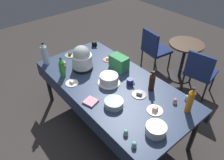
{
  "coord_description": "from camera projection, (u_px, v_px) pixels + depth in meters",
  "views": [
    {
      "loc": [
        1.67,
        -1.39,
        2.48
      ],
      "look_at": [
        0.0,
        0.0,
        0.8
      ],
      "focal_mm": 34.27,
      "sensor_mm": 36.0,
      "label": 1
    }
  ],
  "objects": [
    {
      "name": "dessert_plate_sage",
      "position": [
        71.0,
        55.0,
        3.32
      ],
      "size": [
        0.18,
        0.18,
        0.05
      ],
      "color": "#8CA87F",
      "rests_on": "potluck_table"
    },
    {
      "name": "slow_cooker",
      "position": [
        82.0,
        59.0,
        2.94
      ],
      "size": [
        0.29,
        0.29,
        0.36
      ],
      "color": "black",
      "rests_on": "potluck_table"
    },
    {
      "name": "soda_bottle_lime_soda",
      "position": [
        62.0,
        68.0,
        2.82
      ],
      "size": [
        0.08,
        0.08,
        0.29
      ],
      "color": "green",
      "rests_on": "potluck_table"
    },
    {
      "name": "soda_bottle_water",
      "position": [
        45.0,
        54.0,
        3.05
      ],
      "size": [
        0.09,
        0.09,
        0.34
      ],
      "color": "silver",
      "rests_on": "potluck_table"
    },
    {
      "name": "cupcake_mint",
      "position": [
        134.0,
        145.0,
        1.99
      ],
      "size": [
        0.05,
        0.05,
        0.07
      ],
      "color": "beige",
      "rests_on": "potluck_table"
    },
    {
      "name": "dessert_plate_coral",
      "position": [
        108.0,
        59.0,
        3.22
      ],
      "size": [
        0.14,
        0.14,
        0.04
      ],
      "color": "#E07266",
      "rests_on": "potluck_table"
    },
    {
      "name": "coffee_mug_red",
      "position": [
        85.0,
        56.0,
        3.22
      ],
      "size": [
        0.13,
        0.09,
        0.09
      ],
      "color": "#B2231E",
      "rests_on": "potluck_table"
    },
    {
      "name": "glass_salad_bowl",
      "position": [
        114.0,
        103.0,
        2.42
      ],
      "size": [
        0.22,
        0.22,
        0.08
      ],
      "primitive_type": "cylinder",
      "color": "#B2C6BC",
      "rests_on": "potluck_table"
    },
    {
      "name": "coffee_mug_navy",
      "position": [
        130.0,
        82.0,
        2.73
      ],
      "size": [
        0.13,
        0.09,
        0.08
      ],
      "color": "navy",
      "rests_on": "potluck_table"
    },
    {
      "name": "ceramic_snack_bowl",
      "position": [
        156.0,
        129.0,
        2.11
      ],
      "size": [
        0.21,
        0.21,
        0.1
      ],
      "primitive_type": "cylinder",
      "color": "silver",
      "rests_on": "potluck_table"
    },
    {
      "name": "coffee_mug_black",
      "position": [
        94.0,
        44.0,
        3.54
      ],
      "size": [
        0.12,
        0.09,
        0.08
      ],
      "color": "black",
      "rests_on": "potluck_table"
    },
    {
      "name": "soda_bottle_orange_juice",
      "position": [
        190.0,
        101.0,
        2.29
      ],
      "size": [
        0.07,
        0.07,
        0.33
      ],
      "color": "orange",
      "rests_on": "potluck_table"
    },
    {
      "name": "paper_napkin_stack",
      "position": [
        91.0,
        102.0,
        2.48
      ],
      "size": [
        0.17,
        0.17,
        0.02
      ],
      "primitive_type": "cube",
      "rotation": [
        0.0,
        0.0,
        0.29
      ],
      "color": "pink",
      "rests_on": "potluck_table"
    },
    {
      "name": "soda_bottle_cola",
      "position": [
        152.0,
        81.0,
        2.6
      ],
      "size": [
        0.07,
        0.07,
        0.27
      ],
      "color": "#33190F",
      "rests_on": "potluck_table"
    },
    {
      "name": "cupcake_vanilla",
      "position": [
        175.0,
        101.0,
        2.46
      ],
      "size": [
        0.05,
        0.05,
        0.07
      ],
      "color": "beige",
      "rests_on": "potluck_table"
    },
    {
      "name": "dessert_plate_white",
      "position": [
        72.0,
        83.0,
        2.76
      ],
      "size": [
        0.17,
        0.17,
        0.04
      ],
      "color": "white",
      "rests_on": "potluck_table"
    },
    {
      "name": "maroon_chair_right",
      "position": [
        200.0,
        71.0,
        3.44
      ],
      "size": [
        0.51,
        0.51,
        0.85
      ],
      "color": "navy",
      "rests_on": "ground"
    },
    {
      "name": "frosted_layer_cake",
      "position": [
        109.0,
        79.0,
        2.74
      ],
      "size": [
        0.29,
        0.29,
        0.12
      ],
      "color": "silver",
      "rests_on": "potluck_table"
    },
    {
      "name": "ground",
      "position": [
        112.0,
        122.0,
        3.23
      ],
      "size": [
        9.0,
        9.0,
        0.0
      ],
      "primitive_type": "plane",
      "color": "#383330"
    },
    {
      "name": "dessert_plate_charcoal",
      "position": [
        139.0,
        94.0,
        2.59
      ],
      "size": [
        0.18,
        0.18,
        0.04
      ],
      "color": "#2D2D33",
      "rests_on": "potluck_table"
    },
    {
      "name": "cupcake_rose",
      "position": [
        187.0,
        98.0,
        2.5
      ],
      "size": [
        0.05,
        0.05,
        0.07
      ],
      "color": "beige",
      "rests_on": "potluck_table"
    },
    {
      "name": "potluck_table",
      "position": [
        112.0,
        87.0,
        2.81
      ],
      "size": [
        2.2,
        1.1,
        0.75
      ],
      "color": "navy",
      "rests_on": "ground"
    },
    {
      "name": "maroon_chair_left",
      "position": [
        154.0,
        48.0,
        4.04
      ],
      "size": [
        0.5,
        0.5,
        0.85
      ],
      "color": "navy",
      "rests_on": "ground"
    },
    {
      "name": "soda_carton",
      "position": [
        119.0,
        63.0,
        2.98
      ],
      "size": [
        0.27,
        0.18,
        0.2
      ],
      "primitive_type": "cube",
      "rotation": [
        0.0,
        0.0,
        0.06
      ],
      "color": "#338C4C",
      "rests_on": "potluck_table"
    },
    {
      "name": "dessert_plate_cream",
      "position": [
        155.0,
        110.0,
        2.38
      ],
      "size": [
        0.18,
        0.18,
        0.06
      ],
      "color": "beige",
      "rests_on": "potluck_table"
    },
    {
      "name": "coffee_mug_tan",
      "position": [
        63.0,
        65.0,
        3.03
      ],
      "size": [
        0.13,
        0.09,
        0.09
      ],
      "color": "tan",
      "rests_on": "potluck_table"
    },
    {
      "name": "cupcake_cocoa",
      "position": [
        126.0,
        132.0,
        2.1
      ],
      "size": [
        0.05,
        0.05,
        0.07
      ],
      "color": "beige",
      "rests_on": "potluck_table"
    },
    {
      "name": "round_cafe_table",
      "position": [
        184.0,
        54.0,
        3.83
      ],
      "size": [
        0.6,
        0.6,
        0.72
      ],
      "color": "#473323",
      "rests_on": "ground"
    }
  ]
}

